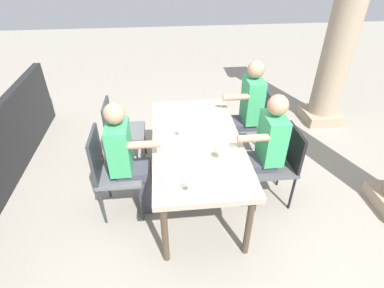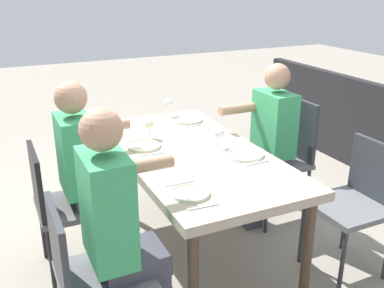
{
  "view_description": "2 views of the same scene",
  "coord_description": "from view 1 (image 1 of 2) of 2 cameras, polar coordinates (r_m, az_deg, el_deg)",
  "views": [
    {
      "loc": [
        2.51,
        -0.31,
        2.44
      ],
      "look_at": [
        0.09,
        -0.06,
        0.77
      ],
      "focal_mm": 28.1,
      "sensor_mm": 36.0,
      "label": 1
    },
    {
      "loc": [
        -2.49,
        1.16,
        1.83
      ],
      "look_at": [
        0.0,
        -0.01,
        0.8
      ],
      "focal_mm": 41.18,
      "sensor_mm": 36.0,
      "label": 2
    }
  ],
  "objects": [
    {
      "name": "plate_1",
      "position": [
        3.2,
        -4.43,
        2.87
      ],
      "size": [
        0.26,
        0.26,
        0.02
      ],
      "color": "white",
      "rests_on": "dining_table"
    },
    {
      "name": "plate_0",
      "position": [
        3.56,
        4.29,
        6.39
      ],
      "size": [
        0.21,
        0.21,
        0.02
      ],
      "color": "white",
      "rests_on": "dining_table"
    },
    {
      "name": "wine_glass_3",
      "position": [
        2.34,
        -0.56,
        -7.48
      ],
      "size": [
        0.07,
        0.07,
        0.16
      ],
      "color": "white",
      "rests_on": "dining_table"
    },
    {
      "name": "diner_woman_green",
      "position": [
        2.99,
        -12.0,
        -2.62
      ],
      "size": [
        0.35,
        0.49,
        1.26
      ],
      "color": "#3F3F4C",
      "rests_on": "ground"
    },
    {
      "name": "plate_3",
      "position": [
        2.53,
        -3.17,
        -6.95
      ],
      "size": [
        0.24,
        0.24,
        0.02
      ],
      "color": "silver",
      "rests_on": "dining_table"
    },
    {
      "name": "fork_1",
      "position": [
        3.33,
        -4.53,
        4.13
      ],
      "size": [
        0.02,
        0.17,
        0.01
      ],
      "primitive_type": "cube",
      "rotation": [
        0.0,
        0.0,
        0.02
      ],
      "color": "silver",
      "rests_on": "dining_table"
    },
    {
      "name": "dining_table",
      "position": [
        3.07,
        0.92,
        -0.21
      ],
      "size": [
        1.77,
        0.89,
        0.75
      ],
      "color": "tan",
      "rests_on": "ground"
    },
    {
      "name": "spoon_2",
      "position": [
        2.8,
        7.2,
        -2.7
      ],
      "size": [
        0.02,
        0.17,
        0.01
      ],
      "primitive_type": "cube",
      "rotation": [
        0.0,
        0.0,
        0.0
      ],
      "color": "silver",
      "rests_on": "dining_table"
    },
    {
      "name": "spoon_1",
      "position": [
        3.08,
        -4.32,
        1.32
      ],
      "size": [
        0.03,
        0.17,
        0.01
      ],
      "primitive_type": "cube",
      "rotation": [
        0.0,
        0.0,
        -0.07
      ],
      "color": "silver",
      "rests_on": "dining_table"
    },
    {
      "name": "spoon_0",
      "position": [
        3.44,
        4.69,
        5.13
      ],
      "size": [
        0.02,
        0.17,
        0.01
      ],
      "primitive_type": "cube",
      "rotation": [
        0.0,
        0.0,
        -0.02
      ],
      "color": "silver",
      "rests_on": "dining_table"
    },
    {
      "name": "chair_west_north",
      "position": [
        3.9,
        12.48,
        4.0
      ],
      "size": [
        0.44,
        0.44,
        0.87
      ],
      "color": "#5B5E61",
      "rests_on": "ground"
    },
    {
      "name": "fork_3",
      "position": [
        2.65,
        -3.35,
        -4.9
      ],
      "size": [
        0.02,
        0.17,
        0.01
      ],
      "primitive_type": "cube",
      "rotation": [
        0.0,
        0.0,
        0.01
      ],
      "color": "silver",
      "rests_on": "dining_table"
    },
    {
      "name": "diner_guest_third",
      "position": [
        3.75,
        10.23,
        6.36
      ],
      "size": [
        0.35,
        0.49,
        1.31
      ],
      "color": "#3F3F4C",
      "rests_on": "ground"
    },
    {
      "name": "ground_plane",
      "position": [
        3.51,
        0.81,
        -9.49
      ],
      "size": [
        16.0,
        16.0,
        0.0
      ],
      "primitive_type": "plane",
      "color": "gray"
    },
    {
      "name": "fork_2",
      "position": [
        3.04,
        6.04,
        0.7
      ],
      "size": [
        0.03,
        0.17,
        0.01
      ],
      "primitive_type": "cube",
      "rotation": [
        0.0,
        0.0,
        -0.06
      ],
      "color": "silver",
      "rests_on": "dining_table"
    },
    {
      "name": "plate_2",
      "position": [
        2.91,
        6.61,
        -0.84
      ],
      "size": [
        0.23,
        0.23,
        0.02
      ],
      "color": "silver",
      "rests_on": "dining_table"
    },
    {
      "name": "diner_man_white",
      "position": [
        3.11,
        13.48,
        -0.97
      ],
      "size": [
        0.35,
        0.49,
        1.27
      ],
      "color": "#3F3F4C",
      "rests_on": "ground"
    },
    {
      "name": "spoon_3",
      "position": [
        2.42,
        -2.96,
        -9.39
      ],
      "size": [
        0.03,
        0.17,
        0.01
      ],
      "primitive_type": "cube",
      "rotation": [
        0.0,
        0.0,
        0.09
      ],
      "color": "silver",
      "rests_on": "dining_table"
    },
    {
      "name": "fork_0",
      "position": [
        3.7,
        3.9,
        7.4
      ],
      "size": [
        0.03,
        0.17,
        0.01
      ],
      "primitive_type": "cube",
      "rotation": [
        0.0,
        0.0,
        -0.06
      ],
      "color": "silver",
      "rests_on": "dining_table"
    },
    {
      "name": "wine_glass_1",
      "position": [
        3.02,
        -2.5,
        2.98
      ],
      "size": [
        0.07,
        0.07,
        0.15
      ],
      "color": "white",
      "rests_on": "dining_table"
    },
    {
      "name": "chair_west_south",
      "position": [
        3.75,
        -13.55,
        2.81
      ],
      "size": [
        0.44,
        0.44,
        0.88
      ],
      "color": "#5B5E61",
      "rests_on": "ground"
    },
    {
      "name": "chair_mid_south",
      "position": [
        3.09,
        -15.16,
        -4.47
      ],
      "size": [
        0.44,
        0.44,
        0.97
      ],
      "color": "#5B5E61",
      "rests_on": "ground"
    },
    {
      "name": "chair_mid_north",
      "position": [
        3.28,
        16.35,
        -3.07
      ],
      "size": [
        0.44,
        0.44,
        0.87
      ],
      "color": "#4F4F50",
      "rests_on": "ground"
    },
    {
      "name": "stone_column_near",
      "position": [
        4.83,
        26.83,
        18.85
      ],
      "size": [
        0.55,
        0.55,
        2.87
      ],
      "color": "tan",
      "rests_on": "ground"
    },
    {
      "name": "wine_glass_2",
      "position": [
        2.71,
        5.33,
        -1.33
      ],
      "size": [
        0.07,
        0.07,
        0.14
      ],
      "color": "white",
      "rests_on": "dining_table"
    }
  ]
}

